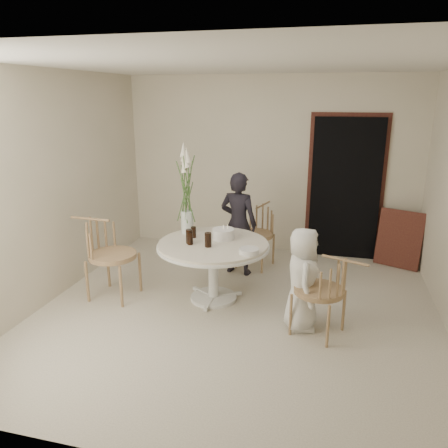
% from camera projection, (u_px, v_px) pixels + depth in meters
% --- Properties ---
extents(ground, '(4.50, 4.50, 0.00)m').
position_uv_depth(ground, '(237.00, 312.00, 5.03)').
color(ground, beige).
rests_on(ground, ground).
extents(room_shell, '(4.50, 4.50, 4.50)m').
position_uv_depth(room_shell, '(238.00, 172.00, 4.57)').
color(room_shell, silver).
rests_on(room_shell, ground).
extents(doorway, '(1.00, 0.10, 2.10)m').
position_uv_depth(doorway, '(345.00, 189.00, 6.49)').
color(doorway, black).
rests_on(doorway, ground).
extents(door_trim, '(1.12, 0.03, 2.22)m').
position_uv_depth(door_trim, '(345.00, 185.00, 6.51)').
color(door_trim, '#5B2E1F').
rests_on(door_trim, ground).
extents(table, '(1.33, 1.33, 0.73)m').
position_uv_depth(table, '(213.00, 252.00, 5.17)').
color(table, silver).
rests_on(table, ground).
extents(picture_frame, '(0.65, 0.41, 0.83)m').
position_uv_depth(picture_frame, '(399.00, 239.00, 6.26)').
color(picture_frame, '#5B2E1F').
rests_on(picture_frame, ground).
extents(chair_far, '(0.57, 0.60, 0.88)m').
position_uv_depth(chair_far, '(259.00, 226.00, 6.32)').
color(chair_far, '#A57B59').
rests_on(chair_far, ground).
extents(chair_right, '(0.64, 0.61, 0.89)m').
position_uv_depth(chair_right, '(331.00, 285.00, 4.37)').
color(chair_right, '#A57B59').
rests_on(chair_right, ground).
extents(chair_left, '(0.62, 0.58, 1.00)m').
position_uv_depth(chair_left, '(102.00, 246.00, 5.28)').
color(chair_left, '#A57B59').
rests_on(chair_left, ground).
extents(girl, '(0.57, 0.43, 1.42)m').
position_uv_depth(girl, '(238.00, 224.00, 5.95)').
color(girl, black).
rests_on(girl, ground).
extents(boy, '(0.46, 0.60, 1.11)m').
position_uv_depth(boy, '(302.00, 279.00, 4.55)').
color(boy, white).
rests_on(boy, ground).
extents(birthday_cake, '(0.26, 0.26, 0.18)m').
position_uv_depth(birthday_cake, '(223.00, 234.00, 5.25)').
color(birthday_cake, white).
rests_on(birthday_cake, table).
extents(cola_tumbler_a, '(0.09, 0.09, 0.17)m').
position_uv_depth(cola_tumbler_a, '(189.00, 236.00, 5.09)').
color(cola_tumbler_a, black).
rests_on(cola_tumbler_a, table).
extents(cola_tumbler_b, '(0.08, 0.08, 0.17)m').
position_uv_depth(cola_tumbler_b, '(208.00, 240.00, 4.97)').
color(cola_tumbler_b, black).
rests_on(cola_tumbler_b, table).
extents(cola_tumbler_c, '(0.08, 0.08, 0.15)m').
position_uv_depth(cola_tumbler_c, '(190.00, 238.00, 5.06)').
color(cola_tumbler_c, black).
rests_on(cola_tumbler_c, table).
extents(cola_tumbler_d, '(0.07, 0.07, 0.14)m').
position_uv_depth(cola_tumbler_d, '(193.00, 232.00, 5.30)').
color(cola_tumbler_d, black).
rests_on(cola_tumbler_d, table).
extents(plate_stack, '(0.23, 0.23, 0.06)m').
position_uv_depth(plate_stack, '(249.00, 251.00, 4.78)').
color(plate_stack, silver).
rests_on(plate_stack, table).
extents(flower_vase, '(0.15, 0.15, 1.14)m').
position_uv_depth(flower_vase, '(186.00, 191.00, 5.34)').
color(flower_vase, silver).
rests_on(flower_vase, table).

